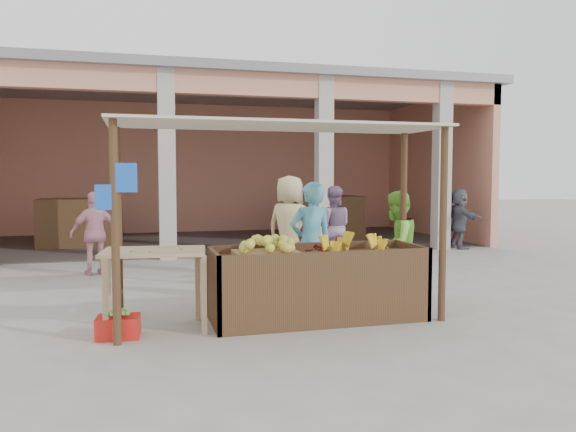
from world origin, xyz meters
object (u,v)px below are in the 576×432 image
object	(u,v)px
fruit_stall	(317,287)
side_table	(154,262)
vendor_blue	(311,240)
motorcycle	(278,254)
red_crate	(118,327)
vendor_green	(396,243)

from	to	relation	value
fruit_stall	side_table	distance (m)	1.99
vendor_blue	motorcycle	bearing A→B (deg)	-96.36
red_crate	vendor_blue	bearing A→B (deg)	26.10
fruit_stall	vendor_green	xyz separation A→B (m)	(1.42, 0.75, 0.42)
side_table	vendor_blue	world-z (taller)	vendor_blue
vendor_green	motorcycle	bearing A→B (deg)	-88.98
red_crate	vendor_green	size ratio (longest dim) A/B	0.28
side_table	motorcycle	world-z (taller)	side_table
red_crate	vendor_green	distance (m)	3.95
red_crate	vendor_green	world-z (taller)	vendor_green
red_crate	motorcycle	xyz separation A→B (m)	(2.51, 2.80, 0.33)
side_table	vendor_green	world-z (taller)	vendor_green
vendor_blue	vendor_green	world-z (taller)	vendor_blue
side_table	vendor_blue	bearing A→B (deg)	25.80
fruit_stall	side_table	xyz separation A→B (m)	(-1.95, 0.03, 0.38)
motorcycle	fruit_stall	bearing A→B (deg)	-175.03
side_table	red_crate	size ratio (longest dim) A/B	2.68
vendor_blue	fruit_stall	bearing A→B (deg)	72.20
side_table	motorcycle	bearing A→B (deg)	57.46
vendor_blue	side_table	bearing A→B (deg)	12.81
red_crate	motorcycle	distance (m)	3.77
red_crate	vendor_blue	distance (m)	2.79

